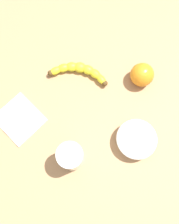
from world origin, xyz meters
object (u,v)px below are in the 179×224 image
banana (79,71)px  ceramic_bowl (136,140)px  smoothie_glass (71,157)px  orange_fruit (142,75)px

banana → ceramic_bowl: (25.90, -15.83, 0.94)cm
ceramic_bowl → banana: bearing=148.6°
banana → smoothie_glass: (9.23, -28.57, 3.77)cm
ceramic_bowl → orange_fruit: bearing=104.1°
banana → ceramic_bowl: bearing=138.4°
banana → orange_fruit: 21.39cm
banana → ceramic_bowl: size_ratio=1.62×
banana → orange_fruit: size_ratio=2.62×
banana → orange_fruit: (20.58, 5.41, 2.18)cm
smoothie_glass → orange_fruit: size_ratio=1.53×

